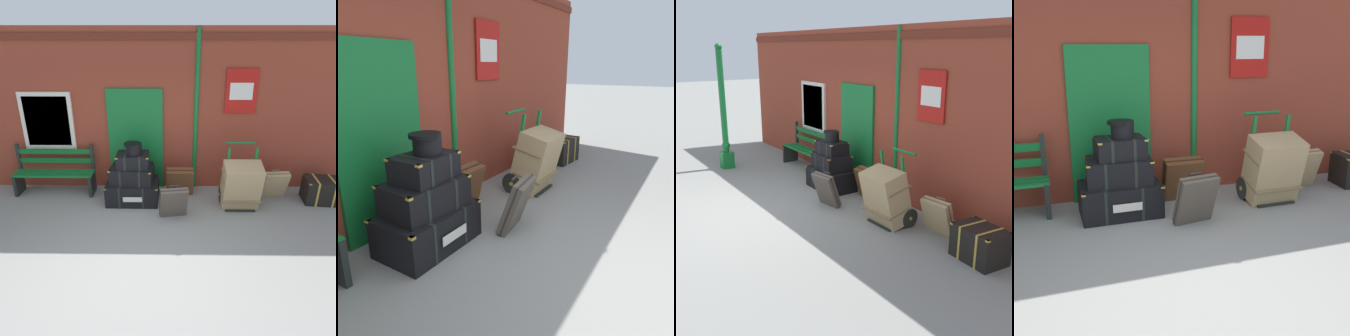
% 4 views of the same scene
% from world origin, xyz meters
% --- Properties ---
extents(ground_plane, '(60.00, 60.00, 0.00)m').
position_xyz_m(ground_plane, '(0.00, 0.00, 0.00)').
color(ground_plane, gray).
extents(brick_facade, '(10.40, 0.35, 3.20)m').
position_xyz_m(brick_facade, '(-0.02, 2.60, 1.60)').
color(brick_facade, brown).
rests_on(brick_facade, ground).
extents(steamer_trunk_base, '(1.02, 0.67, 0.43)m').
position_xyz_m(steamer_trunk_base, '(-0.25, 1.80, 0.21)').
color(steamer_trunk_base, black).
rests_on(steamer_trunk_base, ground).
extents(steamer_trunk_middle, '(0.85, 0.61, 0.33)m').
position_xyz_m(steamer_trunk_middle, '(-0.25, 1.81, 0.58)').
color(steamer_trunk_middle, black).
rests_on(steamer_trunk_middle, steamer_trunk_base).
extents(steamer_trunk_top, '(0.62, 0.47, 0.27)m').
position_xyz_m(steamer_trunk_top, '(-0.22, 1.81, 0.87)').
color(steamer_trunk_top, black).
rests_on(steamer_trunk_top, steamer_trunk_middle).
extents(round_hatbox, '(0.33, 0.30, 0.22)m').
position_xyz_m(round_hatbox, '(-0.19, 1.79, 1.12)').
color(round_hatbox, black).
rests_on(round_hatbox, steamer_trunk_top).
extents(porters_trolley, '(0.71, 0.56, 1.21)m').
position_xyz_m(porters_trolley, '(1.80, 1.72, 0.27)').
color(porters_trolley, black).
rests_on(porters_trolley, ground).
extents(large_brown_trunk, '(0.70, 0.64, 0.96)m').
position_xyz_m(large_brown_trunk, '(1.80, 1.55, 0.48)').
color(large_brown_trunk, tan).
rests_on(large_brown_trunk, ground).
extents(suitcase_beige, '(0.56, 0.35, 0.62)m').
position_xyz_m(suitcase_beige, '(0.68, 2.06, 0.31)').
color(suitcase_beige, brown).
rests_on(suitcase_beige, ground).
extents(suitcase_slate, '(0.53, 0.39, 0.64)m').
position_xyz_m(suitcase_slate, '(0.55, 1.19, 0.32)').
color(suitcase_slate, '#51473D').
rests_on(suitcase_slate, ground).
extents(suitcase_umber, '(0.52, 0.37, 0.60)m').
position_xyz_m(suitcase_umber, '(2.56, 1.96, 0.30)').
color(suitcase_umber, tan).
rests_on(suitcase_umber, ground).
extents(corner_trunk, '(0.73, 0.55, 0.49)m').
position_xyz_m(corner_trunk, '(3.46, 1.83, 0.24)').
color(corner_trunk, black).
rests_on(corner_trunk, ground).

